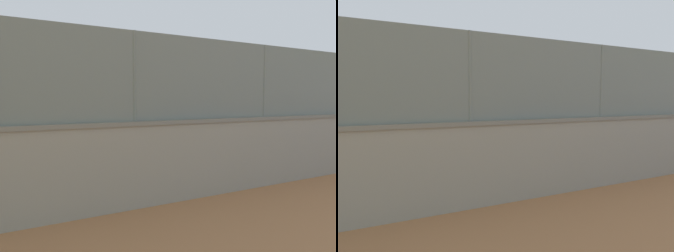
{
  "view_description": "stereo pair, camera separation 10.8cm",
  "coord_description": "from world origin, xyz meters",
  "views": [
    {
      "loc": [
        6.16,
        19.06,
        2.08
      ],
      "look_at": [
        0.77,
        9.59,
        1.16
      ],
      "focal_mm": 34.14,
      "sensor_mm": 36.0,
      "label": 1
    },
    {
      "loc": [
        6.07,
        19.11,
        2.08
      ],
      "look_at": [
        0.77,
        9.59,
        1.16
      ],
      "focal_mm": 34.14,
      "sensor_mm": 36.0,
      "label": 2
    }
  ],
  "objects": [
    {
      "name": "ground_plane",
      "position": [
        0.0,
        0.0,
        0.0
      ],
      "size": [
        260.0,
        260.0,
        0.0
      ],
      "primitive_type": "plane",
      "color": "#A36B42"
    },
    {
      "name": "perimeter_wall",
      "position": [
        -1.23,
        13.6,
        0.84
      ],
      "size": [
        30.4,
        0.8,
        1.66
      ],
      "color": "gray",
      "rests_on": "ground_plane"
    },
    {
      "name": "fence_panel_on_wall",
      "position": [
        -1.23,
        13.6,
        2.5
      ],
      "size": [
        29.86,
        0.53,
        1.68
      ],
      "color": "slate",
      "rests_on": "perimeter_wall"
    },
    {
      "name": "player_near_wall_returning",
      "position": [
        3.11,
        9.13,
        0.88
      ],
      "size": [
        1.0,
        0.74,
        1.5
      ],
      "color": "black",
      "rests_on": "ground_plane"
    },
    {
      "name": "player_baseline_waiting",
      "position": [
        0.11,
        6.3,
        0.99
      ],
      "size": [
        0.96,
        0.94,
        1.67
      ],
      "color": "#591919",
      "rests_on": "ground_plane"
    },
    {
      "name": "sports_ball",
      "position": [
        3.57,
        10.05,
        0.04
      ],
      "size": [
        0.08,
        0.08,
        0.08
      ],
      "primitive_type": "sphere",
      "color": "#3399D8",
      "rests_on": "ground_plane"
    },
    {
      "name": "courtside_bench",
      "position": [
        4.51,
        11.55,
        0.46
      ],
      "size": [
        1.61,
        0.4,
        0.87
      ],
      "color": "brown",
      "rests_on": "ground_plane"
    }
  ]
}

